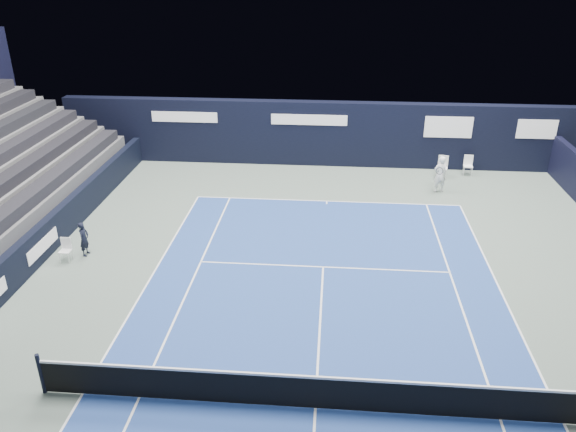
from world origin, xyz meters
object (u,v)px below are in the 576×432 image
folding_chair_back_b (468,164)px  line_judge_chair (66,248)px  tennis_net (316,391)px  tennis_player (440,174)px  folding_chair_back_a (443,163)px

folding_chair_back_b → line_judge_chair: folding_chair_back_b is taller
tennis_net → folding_chair_back_b: bearing=67.4°
line_judge_chair → tennis_player: bearing=28.7°
folding_chair_back_b → tennis_player: size_ratio=0.58×
tennis_net → line_judge_chair: bearing=144.5°
line_judge_chair → tennis_net: tennis_net is taller
line_judge_chair → folding_chair_back_b: bearing=32.5°
folding_chair_back_b → line_judge_chair: bearing=-141.7°
folding_chair_back_a → line_judge_chair: (-13.88, -9.02, -0.22)m
tennis_net → tennis_player: 14.22m
folding_chair_back_b → tennis_player: 2.82m
folding_chair_back_b → folding_chair_back_a: bearing=-153.8°
line_judge_chair → tennis_net: bearing=-34.9°
folding_chair_back_a → folding_chair_back_b: folding_chair_back_a is taller
folding_chair_back_a → folding_chair_back_b: (1.25, 0.45, -0.16)m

